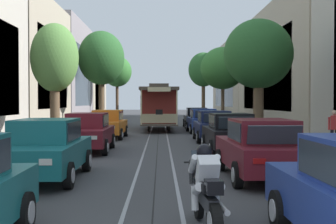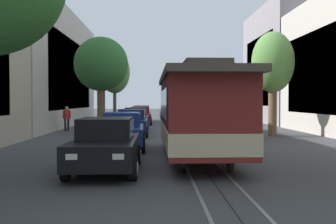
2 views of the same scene
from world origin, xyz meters
name	(u,v)px [view 2 (image 2 of 2)]	position (x,y,z in m)	size (l,w,h in m)	color
ground_plane	(193,153)	(0.00, 26.94, 0.00)	(168.35, 168.35, 0.00)	#424244
trolley_track_rails	(209,175)	(0.00, 31.67, 0.00)	(1.14, 75.34, 0.01)	gray
parked_car_teal_near_left	(198,113)	(-2.82, 1.82, 0.80)	(2.07, 4.39, 1.58)	#196B70
parked_car_teal_second_left	(206,115)	(-2.90, 7.95, 0.80)	(2.02, 4.37, 1.58)	#196B70
parked_car_maroon_mid_left	(217,119)	(-2.86, 14.44, 0.80)	(2.02, 4.37, 1.58)	maroon
parked_car_orange_fourth_left	(235,124)	(-2.82, 21.08, 0.80)	(2.08, 4.40, 1.58)	orange
parked_car_blue_near_right	(142,113)	(2.92, 1.84, 0.80)	(2.04, 4.38, 1.58)	#233D93
parked_car_maroon_second_right	(140,115)	(2.81, 7.95, 0.80)	(2.05, 4.38, 1.58)	maroon
parked_car_black_mid_right	(136,119)	(2.92, 13.95, 0.80)	(2.03, 4.37, 1.58)	black
parked_car_navy_fourth_right	(132,122)	(2.89, 19.10, 0.80)	(2.00, 4.36, 1.58)	#19234C
parked_car_blue_fifth_right	(122,130)	(2.93, 25.46, 0.80)	(2.09, 4.40, 1.58)	#233D93
parked_car_black_sixth_right	(106,145)	(2.95, 30.99, 0.80)	(2.01, 4.37, 1.58)	black
street_tree_kerb_left_near	(225,74)	(-5.12, 4.62, 4.66)	(2.52, 2.24, 6.16)	brown
street_tree_kerb_left_second	(273,64)	(-5.37, 19.49, 4.24)	(2.48, 2.35, 6.13)	brown
street_tree_kerb_right_near	(115,72)	(5.40, 4.27, 4.80)	(2.90, 2.72, 6.88)	brown
street_tree_kerb_right_second	(101,65)	(4.88, 17.69, 4.29)	(3.36, 2.70, 6.05)	brown
cable_car_trolley	(198,113)	(0.00, 28.92, 1.66)	(2.66, 9.15, 3.28)	maroon
motorcycle_with_rider	(162,115)	(0.86, 3.19, 0.65)	(0.59, 1.99, 1.37)	black
pedestrian_on_left_pavement	(67,117)	(7.59, 15.11, 0.95)	(0.55, 0.42, 1.68)	black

